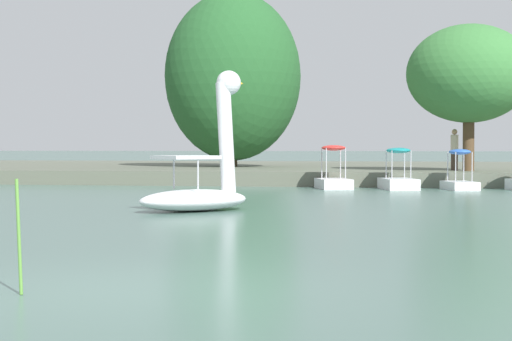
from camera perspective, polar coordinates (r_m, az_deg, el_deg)
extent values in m
plane|color=#47665B|center=(9.24, -8.13, -7.82)|extent=(698.24, 698.24, 0.00)
cube|color=#5B6051|center=(45.57, 6.51, -0.01)|extent=(110.32, 25.86, 0.57)
ellipsoid|color=white|center=(20.37, -4.11, -1.97)|extent=(2.94, 2.97, 0.52)
cylinder|color=white|center=(20.82, -2.00, 2.18)|extent=(0.62, 0.62, 2.66)
sphere|color=white|center=(20.93, -1.81, 5.80)|extent=(0.84, 0.84, 0.59)
cone|color=yellow|center=(21.06, -1.27, 5.77)|extent=(0.50, 0.50, 0.33)
cube|color=white|center=(20.22, -4.66, 0.88)|extent=(1.72, 1.72, 0.08)
cylinder|color=silver|center=(19.76, -3.85, -0.23)|extent=(0.04, 0.04, 0.76)
cylinder|color=silver|center=(20.70, -5.43, -0.15)|extent=(0.04, 0.04, 0.76)
cube|color=white|center=(31.52, 5.13, -0.87)|extent=(1.59, 2.26, 0.36)
ellipsoid|color=red|center=(31.49, 5.13, 1.49)|extent=(1.14, 1.28, 0.20)
cylinder|color=#B7B7BF|center=(31.85, 4.36, 0.49)|extent=(0.04, 0.04, 1.12)
cylinder|color=#B7B7BF|center=(31.99, 5.59, 0.49)|extent=(0.04, 0.04, 1.12)
cylinder|color=#B7B7BF|center=(31.00, 4.65, 0.46)|extent=(0.04, 0.04, 1.12)
cylinder|color=#B7B7BF|center=(31.14, 5.92, 0.46)|extent=(0.04, 0.04, 1.12)
cube|color=white|center=(31.39, 9.35, -0.88)|extent=(1.56, 2.33, 0.39)
ellipsoid|color=teal|center=(31.37, 9.36, 1.31)|extent=(1.11, 1.34, 0.20)
cylinder|color=#B7B7BF|center=(31.75, 8.57, 0.41)|extent=(0.04, 0.04, 1.00)
cylinder|color=#B7B7BF|center=(31.91, 9.76, 0.41)|extent=(0.04, 0.04, 1.00)
cylinder|color=#B7B7BF|center=(30.84, 8.95, 0.38)|extent=(0.04, 0.04, 1.00)
cylinder|color=#B7B7BF|center=(31.00, 10.17, 0.38)|extent=(0.04, 0.04, 1.00)
cube|color=white|center=(31.46, 13.27, -0.97)|extent=(1.35, 1.95, 0.30)
ellipsoid|color=blue|center=(31.43, 13.29, 1.20)|extent=(1.00, 1.27, 0.20)
cylinder|color=#B7B7BF|center=(31.78, 12.52, 0.27)|extent=(0.04, 0.04, 1.04)
cylinder|color=#B7B7BF|center=(31.96, 13.53, 0.27)|extent=(0.04, 0.04, 1.04)
cylinder|color=#B7B7BF|center=(30.92, 13.02, 0.23)|extent=(0.04, 0.04, 1.04)
cylinder|color=#B7B7BF|center=(31.11, 14.05, 0.23)|extent=(0.04, 0.04, 1.04)
cylinder|color=#423323|center=(42.00, -1.52, 2.30)|extent=(0.41, 0.41, 3.00)
ellipsoid|color=#235628|center=(42.14, -1.53, 6.23)|extent=(9.22, 9.21, 8.17)
cylinder|color=#4C3823|center=(35.31, 13.84, 2.79)|extent=(0.45, 0.45, 3.48)
ellipsoid|color=#387538|center=(35.43, 13.86, 6.23)|extent=(5.84, 5.69, 3.90)
cube|color=#47382D|center=(36.08, 12.94, 0.65)|extent=(0.28, 0.28, 0.81)
cube|color=beige|center=(36.07, 12.95, 1.81)|extent=(0.31, 0.31, 0.64)
sphere|color=tan|center=(36.08, 12.95, 2.50)|extent=(0.23, 0.23, 0.23)
cylinder|color=#568E38|center=(9.16, -15.36, -4.22)|extent=(0.12, 0.11, 1.18)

